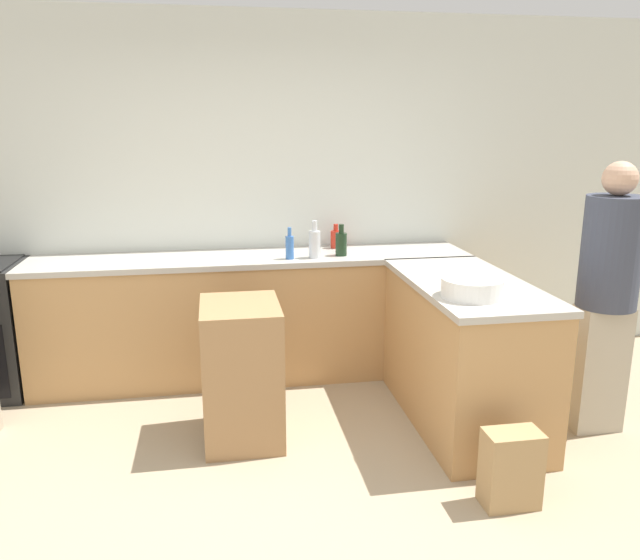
# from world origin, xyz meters

# --- Properties ---
(ground_plane) EXTENTS (14.00, 14.00, 0.00)m
(ground_plane) POSITION_xyz_m (0.00, 0.00, 0.00)
(ground_plane) COLOR tan
(wall_back) EXTENTS (8.00, 0.06, 2.70)m
(wall_back) POSITION_xyz_m (0.00, 2.24, 1.35)
(wall_back) COLOR silver
(wall_back) RESTS_ON ground_plane
(counter_back) EXTENTS (3.24, 0.63, 0.94)m
(counter_back) POSITION_xyz_m (0.00, 1.91, 0.47)
(counter_back) COLOR tan
(counter_back) RESTS_ON ground_plane
(counter_peninsula) EXTENTS (0.69, 1.42, 0.94)m
(counter_peninsula) POSITION_xyz_m (1.28, 0.92, 0.47)
(counter_peninsula) COLOR tan
(counter_peninsula) RESTS_ON ground_plane
(island_table) EXTENTS (0.47, 0.57, 0.86)m
(island_table) POSITION_xyz_m (-0.14, 0.93, 0.43)
(island_table) COLOR #997047
(island_table) RESTS_ON ground_plane
(mixing_bowl) EXTENTS (0.35, 0.35, 0.11)m
(mixing_bowl) POSITION_xyz_m (1.15, 0.57, 0.99)
(mixing_bowl) COLOR white
(mixing_bowl) RESTS_ON counter_peninsula
(water_bottle_blue) EXTENTS (0.06, 0.06, 0.23)m
(water_bottle_blue) POSITION_xyz_m (0.26, 1.75, 1.03)
(water_bottle_blue) COLOR #386BB7
(water_bottle_blue) RESTS_ON counter_back
(wine_bottle_dark) EXTENTS (0.08, 0.08, 0.23)m
(wine_bottle_dark) POSITION_xyz_m (0.65, 1.80, 1.03)
(wine_bottle_dark) COLOR black
(wine_bottle_dark) RESTS_ON counter_back
(hot_sauce_bottle) EXTENTS (0.08, 0.08, 0.19)m
(hot_sauce_bottle) POSITION_xyz_m (0.67, 2.09, 1.01)
(hot_sauce_bottle) COLOR red
(hot_sauce_bottle) RESTS_ON counter_back
(vinegar_bottle_clear) EXTENTS (0.09, 0.09, 0.27)m
(vinegar_bottle_clear) POSITION_xyz_m (0.44, 1.76, 1.05)
(vinegar_bottle_clear) COLOR silver
(vinegar_bottle_clear) RESTS_ON counter_back
(person_at_peninsula) EXTENTS (0.35, 0.35, 1.68)m
(person_at_peninsula) POSITION_xyz_m (2.06, 0.67, 0.91)
(person_at_peninsula) COLOR #ADA38E
(person_at_peninsula) RESTS_ON ground_plane
(paper_bag) EXTENTS (0.28, 0.17, 0.40)m
(paper_bag) POSITION_xyz_m (1.16, -0.02, 0.20)
(paper_bag) COLOR #A88456
(paper_bag) RESTS_ON ground_plane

